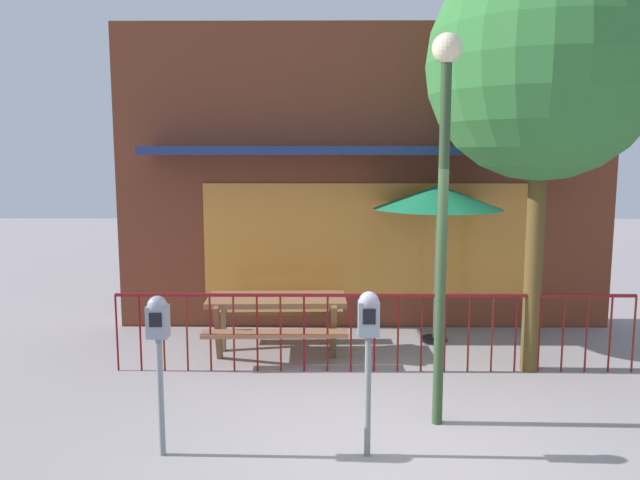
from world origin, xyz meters
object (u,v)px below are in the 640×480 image
picnic_table_left (277,309)px  street_lamp (444,174)px  parking_meter_near (158,333)px  parking_meter_far (369,330)px  street_tree (543,65)px  patio_umbrella (438,198)px

picnic_table_left → street_lamp: bearing=-50.6°
picnic_table_left → parking_meter_near: size_ratio=1.28×
parking_meter_far → street_lamp: (0.74, 0.67, 1.31)m
picnic_table_left → parking_meter_far: parking_meter_far is taller
parking_meter_far → street_lamp: street_lamp is taller
parking_meter_near → street_tree: 5.18m
parking_meter_far → street_lamp: size_ratio=0.40×
patio_umbrella → parking_meter_near: 4.61m
patio_umbrella → street_tree: 2.22m
patio_umbrella → parking_meter_far: 3.69m
patio_umbrella → street_lamp: 2.78m
picnic_table_left → patio_umbrella: (2.19, 0.60, 1.42)m
patio_umbrella → parking_meter_near: (-2.99, -3.39, -0.92)m
street_tree → street_lamp: 2.39m
picnic_table_left → patio_umbrella: 2.67m
parking_meter_far → street_lamp: bearing=42.4°
picnic_table_left → parking_meter_near: (-0.80, -2.79, 0.50)m
parking_meter_near → street_lamp: street_lamp is taller
street_tree → street_lamp: size_ratio=1.34×
picnic_table_left → street_lamp: size_ratio=0.49×
parking_meter_near → street_tree: size_ratio=0.29×
street_lamp → parking_meter_far: bearing=-137.6°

